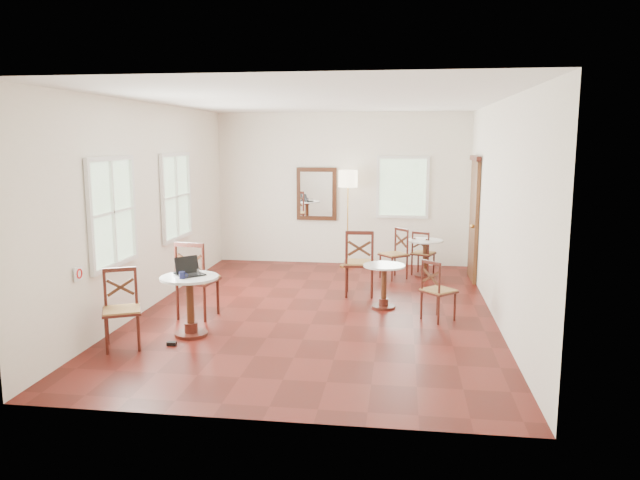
# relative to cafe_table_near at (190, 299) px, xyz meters

# --- Properties ---
(ground) EXTENTS (7.00, 7.00, 0.00)m
(ground) POSITION_rel_cafe_table_near_xyz_m (1.44, 1.31, -0.48)
(ground) COLOR #51130D
(ground) RESTS_ON ground
(room_shell) EXTENTS (5.02, 7.02, 3.01)m
(room_shell) POSITION_rel_cafe_table_near_xyz_m (1.38, 1.59, 1.41)
(room_shell) COLOR white
(room_shell) RESTS_ON ground
(cafe_table_near) EXTENTS (0.73, 0.73, 0.77)m
(cafe_table_near) POSITION_rel_cafe_table_near_xyz_m (0.00, 0.00, 0.00)
(cafe_table_near) COLOR #451911
(cafe_table_near) RESTS_ON ground
(cafe_table_mid) EXTENTS (0.62, 0.62, 0.65)m
(cafe_table_mid) POSITION_rel_cafe_table_near_xyz_m (2.39, 1.62, -0.07)
(cafe_table_mid) COLOR #451911
(cafe_table_mid) RESTS_ON ground
(cafe_table_back) EXTENTS (0.64, 0.64, 0.68)m
(cafe_table_back) POSITION_rel_cafe_table_near_xyz_m (3.07, 3.81, -0.06)
(cafe_table_back) COLOR #451911
(cafe_table_back) RESTS_ON ground
(chair_near_a) EXTENTS (0.57, 0.57, 1.09)m
(chair_near_a) POSITION_rel_cafe_table_near_xyz_m (-0.19, 0.77, 0.07)
(chair_near_a) COLOR #451911
(chair_near_a) RESTS_ON ground
(chair_near_b) EXTENTS (0.58, 0.58, 0.95)m
(chair_near_b) POSITION_rel_cafe_table_near_xyz_m (-0.66, -0.53, -0.01)
(chair_near_b) COLOR #451911
(chair_near_b) RESTS_ON ground
(chair_mid_a) EXTENTS (0.52, 0.52, 1.07)m
(chair_mid_a) POSITION_rel_cafe_table_near_xyz_m (1.98, 2.29, 0.06)
(chair_mid_a) COLOR #451911
(chair_mid_a) RESTS_ON ground
(chair_mid_b) EXTENTS (0.55, 0.55, 0.85)m
(chair_mid_b) POSITION_rel_cafe_table_near_xyz_m (3.14, 1.09, -0.05)
(chair_mid_b) COLOR #451911
(chair_mid_b) RESTS_ON ground
(chair_back_a) EXTENTS (0.49, 0.49, 0.82)m
(chair_back_a) POSITION_rel_cafe_table_near_xyz_m (3.03, 3.95, -0.07)
(chair_back_a) COLOR #451911
(chair_back_a) RESTS_ON ground
(chair_back_b) EXTENTS (0.58, 0.58, 0.90)m
(chair_back_b) POSITION_rel_cafe_table_near_xyz_m (2.53, 3.58, -0.03)
(chair_back_b) COLOR #451911
(chair_back_b) RESTS_ON ground
(floor_lamp) EXTENTS (0.37, 0.37, 1.89)m
(floor_lamp) POSITION_rel_cafe_table_near_xyz_m (1.59, 4.46, 1.13)
(floor_lamp) COLOR #BF8C3F
(floor_lamp) RESTS_ON ground
(laptop) EXTENTS (0.41, 0.41, 0.23)m
(laptop) POSITION_rel_cafe_table_near_xyz_m (-0.03, 0.08, 0.35)
(laptop) COLOR black
(laptop) RESTS_ON cafe_table_near
(mouse) EXTENTS (0.11, 0.09, 0.04)m
(mouse) POSITION_rel_cafe_table_near_xyz_m (-0.20, 0.09, 0.31)
(mouse) COLOR black
(mouse) RESTS_ON cafe_table_near
(navy_mug) EXTENTS (0.11, 0.07, 0.09)m
(navy_mug) POSITION_rel_cafe_table_near_xyz_m (-0.04, -0.14, 0.34)
(navy_mug) COLOR black
(navy_mug) RESTS_ON cafe_table_near
(water_glass) EXTENTS (0.06, 0.06, 0.09)m
(water_glass) POSITION_rel_cafe_table_near_xyz_m (0.13, -0.00, 0.34)
(water_glass) COLOR white
(water_glass) RESTS_ON cafe_table_near
(power_adapter) EXTENTS (0.11, 0.07, 0.04)m
(power_adapter) POSITION_rel_cafe_table_near_xyz_m (-0.11, -0.40, -0.46)
(power_adapter) COLOR black
(power_adapter) RESTS_ON ground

